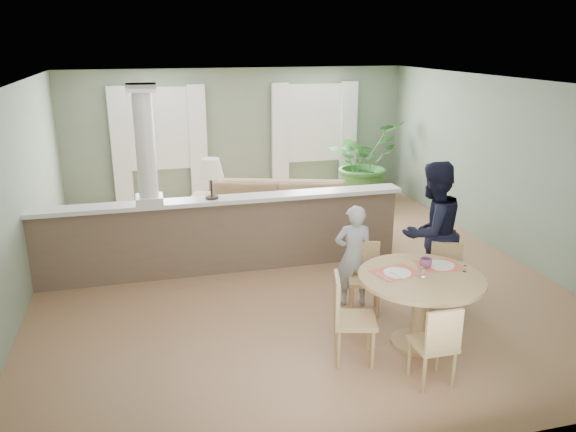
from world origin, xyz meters
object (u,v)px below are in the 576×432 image
object	(u,v)px
chair_far_man	(446,276)
man_person	(431,232)
chair_side	(348,315)
houseplant	(363,162)
chair_far_boy	(364,274)
child_person	(354,256)
chair_near	(437,342)
sofa	(276,211)
dining_table	(420,290)

from	to	relation	value
chair_far_man	man_person	xyz separation A→B (m)	(-0.01, 0.42, 0.43)
chair_side	houseplant	bearing A→B (deg)	-7.79
chair_far_boy	chair_far_man	world-z (taller)	chair_far_man
chair_far_man	man_person	size ratio (longest dim) A/B	0.48
chair_far_boy	child_person	bearing A→B (deg)	136.27
chair_far_boy	chair_far_man	distance (m)	0.98
chair_side	chair_far_man	bearing A→B (deg)	-49.81
child_person	chair_near	bearing A→B (deg)	105.78
chair_near	man_person	world-z (taller)	man_person
sofa	chair_far_boy	bearing A→B (deg)	-63.73
chair_near	chair_side	world-z (taller)	chair_side
chair_near	chair_far_man	bearing A→B (deg)	-122.32
sofa	man_person	size ratio (longest dim) A/B	1.67
dining_table	chair_side	size ratio (longest dim) A/B	1.42
houseplant	child_person	bearing A→B (deg)	-113.35
houseplant	child_person	size ratio (longest dim) A/B	1.26
chair_far_man	child_person	distance (m)	1.14
dining_table	chair_near	size ratio (longest dim) A/B	1.58
dining_table	child_person	distance (m)	1.16
dining_table	chair_far_man	world-z (taller)	dining_table
chair_far_boy	child_person	size ratio (longest dim) A/B	0.65
sofa	chair_side	world-z (taller)	chair_side
chair_side	child_person	distance (m)	1.34
dining_table	man_person	xyz separation A→B (m)	(0.65, 1.00, 0.26)
houseplant	dining_table	bearing A→B (deg)	-105.87
chair_far_boy	chair_side	size ratio (longest dim) A/B	0.90
chair_near	man_person	size ratio (longest dim) A/B	0.47
houseplant	chair_far_boy	distance (m)	5.01
dining_table	chair_far_man	distance (m)	0.90
man_person	chair_near	bearing A→B (deg)	47.91
man_person	chair_far_man	bearing A→B (deg)	74.84
chair_far_boy	chair_near	size ratio (longest dim) A/B	1.00
chair_far_boy	sofa	bearing A→B (deg)	116.22
child_person	man_person	size ratio (longest dim) A/B	0.72
houseplant	chair_near	xyz separation A→B (m)	(-1.80, -6.35, -0.35)
sofa	houseplant	xyz separation A→B (m)	(2.26, 1.70, 0.38)
houseplant	chair_side	xyz separation A→B (m)	(-2.46, -5.70, -0.30)
houseplant	sofa	bearing A→B (deg)	-143.01
chair_far_boy	chair_side	world-z (taller)	chair_side
chair_far_boy	houseplant	bearing A→B (deg)	86.48
chair_far_boy	man_person	xyz separation A→B (m)	(0.91, 0.06, 0.44)
man_person	sofa	bearing A→B (deg)	-81.40
sofa	houseplant	size ratio (longest dim) A/B	1.84
houseplant	chair_near	world-z (taller)	houseplant
houseplant	chair_side	distance (m)	6.22
sofa	chair_side	size ratio (longest dim) A/B	3.20
chair_near	man_person	xyz separation A→B (m)	(0.86, 1.77, 0.44)
dining_table	chair_far_boy	size ratio (longest dim) A/B	1.58
houseplant	chair_near	size ratio (longest dim) A/B	1.93
houseplant	child_person	world-z (taller)	houseplant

